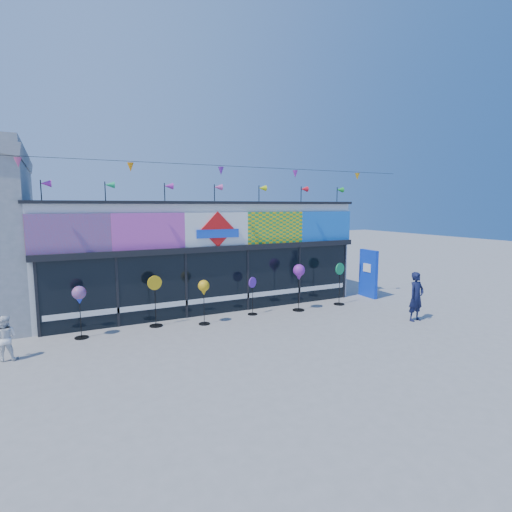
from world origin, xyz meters
TOP-DOWN VIEW (x-y plane):
  - ground at (0.00, 0.00)m, footprint 80.00×80.00m
  - kite_shop at (0.00, 5.94)m, footprint 16.00×5.70m
  - blue_sign at (6.78, 3.00)m, footprint 0.20×1.03m
  - spinner_0 at (-4.67, 2.70)m, footprint 0.40×0.40m
  - spinner_1 at (-2.40, 2.89)m, footprint 0.48×0.43m
  - spinner_2 at (-0.91, 2.38)m, footprint 0.38×0.38m
  - spinner_3 at (1.07, 2.73)m, footprint 0.37×0.35m
  - spinner_4 at (2.87, 2.45)m, footprint 0.45×0.45m
  - spinner_5 at (4.82, 2.49)m, footprint 0.47×0.43m
  - adult_man at (5.74, -0.50)m, footprint 0.64×0.45m
  - child at (-6.50, 1.70)m, footprint 0.62×0.43m

SIDE VIEW (x-z plane):
  - ground at x=0.00m, z-range 0.00..0.00m
  - child at x=-6.50m, z-range 0.00..1.17m
  - spinner_3 at x=1.07m, z-range 0.04..1.42m
  - adult_man at x=5.74m, z-range 0.00..1.69m
  - spinner_5 at x=4.82m, z-range 0.05..1.73m
  - spinner_1 at x=-2.40m, z-range 0.05..1.74m
  - blue_sign at x=6.78m, z-range 0.01..2.06m
  - spinner_2 at x=-0.91m, z-range 0.45..1.95m
  - spinner_0 at x=-4.67m, z-range 0.48..2.07m
  - spinner_4 at x=2.87m, z-range 0.53..2.30m
  - kite_shop at x=0.00m, z-range -0.61..4.70m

